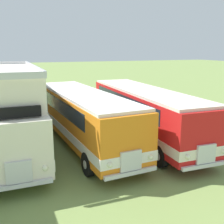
# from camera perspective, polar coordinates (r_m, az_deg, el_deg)

# --- Properties ---
(bus_sixth_in_row) EXTENTS (2.70, 10.37, 4.52)m
(bus_sixth_in_row) POSITION_cam_1_polar(r_m,az_deg,el_deg) (14.92, -20.31, 0.86)
(bus_sixth_in_row) COLOR silver
(bus_sixth_in_row) RESTS_ON ground
(bus_seventh_in_row) EXTENTS (3.17, 11.15, 2.99)m
(bus_seventh_in_row) POSITION_cam_1_polar(r_m,az_deg,el_deg) (15.29, -6.18, -0.42)
(bus_seventh_in_row) COLOR orange
(bus_seventh_in_row) RESTS_ON ground
(bus_eighth_in_row) EXTENTS (2.94, 11.58, 2.99)m
(bus_eighth_in_row) POSITION_cam_1_polar(r_m,az_deg,el_deg) (16.41, 6.60, 0.50)
(bus_eighth_in_row) COLOR red
(bus_eighth_in_row) RESTS_ON ground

